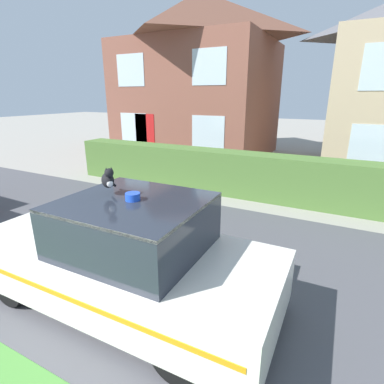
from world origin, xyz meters
name	(u,v)px	position (x,y,z in m)	size (l,w,h in m)	color
road_strip	(176,254)	(0.00, 3.98, 0.01)	(28.00, 5.65, 0.01)	#4C4C51
garden_hedge	(243,174)	(0.00, 7.97, 0.64)	(11.89, 0.84, 1.29)	#4C7233
police_car	(126,257)	(0.06, 2.52, 0.72)	(4.43, 1.88, 1.68)	black
cat	(108,179)	(-0.17, 2.55, 1.81)	(0.29, 0.32, 0.30)	black
house_left	(199,77)	(-4.22, 13.54, 3.73)	(7.00, 6.15, 7.32)	brown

